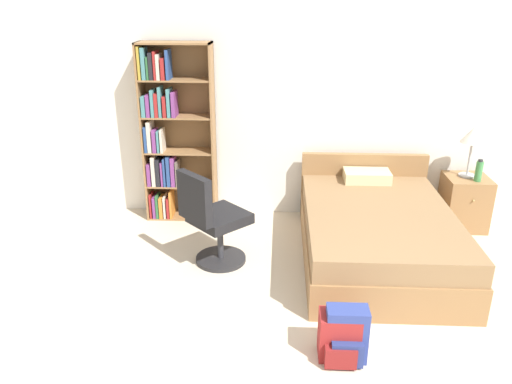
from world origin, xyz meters
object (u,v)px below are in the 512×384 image
backpack_red (339,337)px  nightstand (464,202)px  backpack_blue (347,336)px  office_chair (212,221)px  table_lamp (473,137)px  bookshelf (170,134)px  bed (376,232)px  water_bottle (479,171)px

backpack_red → nightstand: bearing=54.6°
nightstand → backpack_blue: size_ratio=1.42×
office_chair → backpack_red: 1.72m
nightstand → backpack_red: (-1.63, -2.29, -0.13)m
nightstand → table_lamp: table_lamp is taller
table_lamp → backpack_red: (-1.62, -2.33, -0.87)m
bookshelf → nightstand: (3.32, -0.12, -0.71)m
bed → backpack_red: bearing=-108.7°
bookshelf → backpack_red: bearing=-54.8°
bed → backpack_blue: bed is taller
office_chair → water_bottle: office_chair is taller
bed → nightstand: bearing=34.8°
bookshelf → bed: size_ratio=0.96×
bed → office_chair: office_chair is taller
office_chair → backpack_blue: size_ratio=2.33×
table_lamp → water_bottle: bearing=-68.0°
table_lamp → water_bottle: (0.06, -0.15, -0.33)m
bookshelf → water_bottle: (3.38, -0.23, -0.30)m
office_chair → nightstand: 2.89m
backpack_red → bed: bearing=71.3°
office_chair → nightstand: office_chair is taller
backpack_red → backpack_blue: backpack_blue is taller
bed → table_lamp: bearing=36.1°
bookshelf → backpack_red: (1.69, -2.41, -0.84)m
backpack_blue → office_chair: bearing=130.6°
office_chair → table_lamp: bearing=20.7°
bed → office_chair: 1.62m
table_lamp → water_bottle: 0.37m
water_bottle → office_chair: bearing=-162.5°
backpack_blue → bed: bearing=73.2°
office_chair → bookshelf: bearing=118.9°
office_chair → backpack_red: office_chair is taller
bed → nightstand: (1.11, 0.77, 0.02)m
bed → backpack_red: size_ratio=5.93×
bed → backpack_blue: 1.61m
bed → water_bottle: bearing=29.4°
bookshelf → office_chair: size_ratio=2.06×
water_bottle → backpack_red: bearing=-127.7°
office_chair → table_lamp: table_lamp is taller
table_lamp → nightstand: bearing=-80.0°
bookshelf → bed: bookshelf is taller
office_chair → backpack_blue: (1.13, -1.32, -0.26)m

